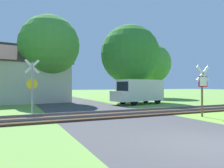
{
  "coord_description": "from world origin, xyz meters",
  "views": [
    {
      "loc": [
        -5.09,
        -4.57,
        1.7
      ],
      "look_at": [
        0.5,
        7.73,
        1.8
      ],
      "focal_mm": 35.0,
      "sensor_mm": 36.0,
      "label": 1
    }
  ],
  "objects": [
    {
      "name": "crossing_sign_far",
      "position": [
        -4.04,
        9.44,
        1.88
      ],
      "size": [
        0.88,
        0.13,
        3.31
      ],
      "rotation": [
        0.0,
        0.0,
        0.03
      ],
      "color": "#9E9EA5",
      "rests_on": "ground"
    },
    {
      "name": "tree_center",
      "position": [
        -1.83,
        17.58,
        5.69
      ],
      "size": [
        5.92,
        5.92,
        8.66
      ],
      "color": "#513823",
      "rests_on": "ground"
    },
    {
      "name": "tree_right",
      "position": [
        6.17,
        15.59,
        5.0
      ],
      "size": [
        6.2,
        6.2,
        8.11
      ],
      "color": "#513823",
      "rests_on": "ground"
    },
    {
      "name": "road_asphalt",
      "position": [
        0.0,
        2.0,
        0.0
      ],
      "size": [
        6.55,
        80.0,
        0.01
      ],
      "primitive_type": "cube",
      "color": "#424244",
      "rests_on": "ground"
    },
    {
      "name": "stop_sign_near",
      "position": [
        4.32,
        4.2,
        1.66
      ],
      "size": [
        0.88,
        0.16,
        2.8
      ],
      "rotation": [
        0.0,
        0.0,
        3.09
      ],
      "color": "brown",
      "rests_on": "ground"
    },
    {
      "name": "rail_track",
      "position": [
        0.0,
        6.73,
        0.06
      ],
      "size": [
        60.0,
        2.6,
        0.22
      ],
      "color": "#422D1E",
      "rests_on": "ground"
    },
    {
      "name": "mail_truck",
      "position": [
        5.38,
        12.53,
        1.24
      ],
      "size": [
        5.16,
        2.73,
        2.24
      ],
      "rotation": [
        0.0,
        0.0,
        1.76
      ],
      "color": "silver",
      "rests_on": "ground"
    },
    {
      "name": "house",
      "position": [
        -3.9,
        19.03,
        2.14
      ],
      "size": [
        8.88,
        6.6,
        5.87
      ],
      "rotation": [
        0.0,
        0.0,
        0.15
      ],
      "color": "beige",
      "rests_on": "ground"
    },
    {
      "name": "tree_far",
      "position": [
        12.7,
        21.22,
        4.81
      ],
      "size": [
        5.63,
        5.63,
        7.63
      ],
      "color": "#513823",
      "rests_on": "ground"
    },
    {
      "name": "ground_plane",
      "position": [
        0.0,
        0.0,
        0.0
      ],
      "size": [
        160.0,
        160.0,
        0.0
      ],
      "primitive_type": "plane",
      "color": "#6B9942"
    }
  ]
}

